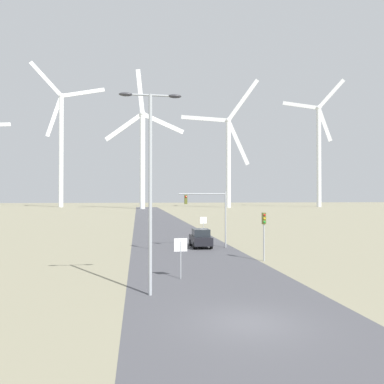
# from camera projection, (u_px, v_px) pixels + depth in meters

# --- Properties ---
(ground_plane) EXTENTS (600.00, 600.00, 0.00)m
(ground_plane) POSITION_uv_depth(u_px,v_px,m) (249.00, 322.00, 14.92)
(ground_plane) COLOR gray
(road_surface) EXTENTS (10.00, 240.00, 0.01)m
(road_surface) POSITION_uv_depth(u_px,v_px,m) (164.00, 227.00, 62.41)
(road_surface) COLOR #47474C
(road_surface) RESTS_ON ground
(streetlamp) EXTENTS (3.21, 0.32, 10.33)m
(streetlamp) POSITION_uv_depth(u_px,v_px,m) (150.00, 169.00, 19.12)
(streetlamp) COLOR #93999E
(streetlamp) RESTS_ON ground
(stop_sign_near) EXTENTS (0.81, 0.07, 2.47)m
(stop_sign_near) POSITION_uv_depth(u_px,v_px,m) (181.00, 250.00, 22.87)
(stop_sign_near) COLOR #93999E
(stop_sign_near) RESTS_ON ground
(stop_sign_far) EXTENTS (0.81, 0.07, 2.54)m
(stop_sign_far) POSITION_uv_depth(u_px,v_px,m) (203.00, 223.00, 45.82)
(stop_sign_far) COLOR #93999E
(stop_sign_far) RESTS_ON ground
(traffic_light_post_near_left) EXTENTS (0.28, 0.34, 3.31)m
(traffic_light_post_near_left) POSITION_uv_depth(u_px,v_px,m) (150.00, 224.00, 35.78)
(traffic_light_post_near_left) COLOR #93999E
(traffic_light_post_near_left) RESTS_ON ground
(traffic_light_post_near_right) EXTENTS (0.28, 0.33, 3.77)m
(traffic_light_post_near_right) POSITION_uv_depth(u_px,v_px,m) (264.00, 226.00, 29.17)
(traffic_light_post_near_right) COLOR #93999E
(traffic_light_post_near_right) RESTS_ON ground
(traffic_light_mast_overhead) EXTENTS (4.74, 0.35, 5.55)m
(traffic_light_mast_overhead) POSITION_uv_depth(u_px,v_px,m) (209.00, 207.00, 36.70)
(traffic_light_mast_overhead) COLOR #93999E
(traffic_light_mast_overhead) RESTS_ON ground
(car_approaching) EXTENTS (1.88, 4.12, 1.83)m
(car_approaching) POSITION_uv_depth(u_px,v_px,m) (201.00, 238.00, 37.09)
(car_approaching) COLOR black
(car_approaching) RESTS_ON ground
(wind_turbine_left) EXTENTS (35.40, 3.53, 70.28)m
(wind_turbine_left) POSITION_uv_depth(u_px,v_px,m) (61.00, 139.00, 181.89)
(wind_turbine_left) COLOR silver
(wind_turbine_left) RESTS_ON ground
(wind_turbine_center) EXTENTS (33.02, 3.82, 58.46)m
(wind_turbine_center) POSITION_uv_depth(u_px,v_px,m) (142.00, 149.00, 156.26)
(wind_turbine_center) COLOR silver
(wind_turbine_center) RESTS_ON ground
(wind_turbine_right) EXTENTS (34.93, 12.86, 59.47)m
(wind_turbine_right) POSITION_uv_depth(u_px,v_px,m) (228.00, 152.00, 174.60)
(wind_turbine_right) COLOR silver
(wind_turbine_right) RESTS_ON ground
(wind_turbine_far_right) EXTENTS (27.77, 12.09, 63.10)m
(wind_turbine_far_right) POSITION_uv_depth(u_px,v_px,m) (319.00, 147.00, 186.13)
(wind_turbine_far_right) COLOR silver
(wind_turbine_far_right) RESTS_ON ground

